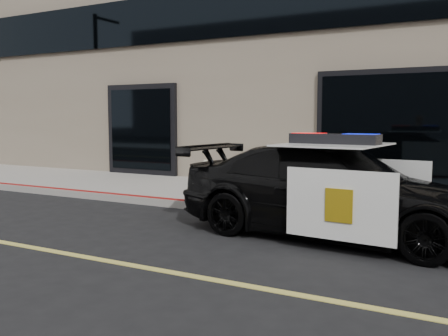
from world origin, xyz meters
The scene contains 4 objects.
ground centered at (0.00, 0.00, 0.00)m, with size 120.00×120.00×0.00m, color black.
sidewalk_n centered at (0.00, 5.25, 0.07)m, with size 60.00×3.50×0.15m, color gray.
police_car centered at (-1.06, 2.63, 0.70)m, with size 2.67×5.05×1.56m.
fire_hydrant centered at (-4.32, 4.36, 0.50)m, with size 0.34×0.47×0.75m.
Camera 1 is at (1.04, -4.64, 1.78)m, focal length 40.00 mm.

